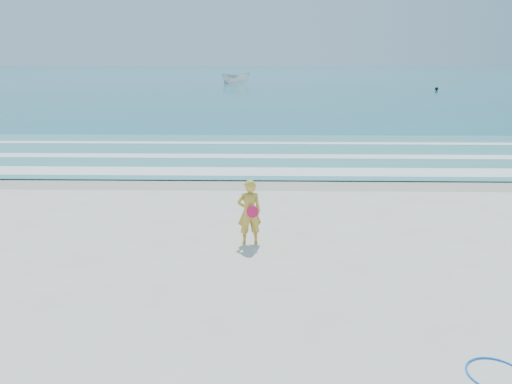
{
  "coord_description": "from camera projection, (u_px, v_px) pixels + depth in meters",
  "views": [
    {
      "loc": [
        0.9,
        -7.56,
        4.18
      ],
      "look_at": [
        0.65,
        4.0,
        1.0
      ],
      "focal_mm": 35.0,
      "sensor_mm": 36.0,
      "label": 1
    }
  ],
  "objects": [
    {
      "name": "foam_near",
      "position": [
        242.0,
        171.0,
        18.33
      ],
      "size": [
        400.0,
        1.4,
        0.01
      ],
      "primitive_type": "cube",
      "color": "white",
      "rests_on": "shallow"
    },
    {
      "name": "shallow",
      "position": [
        246.0,
        153.0,
        21.9
      ],
      "size": [
        400.0,
        10.0,
        0.01
      ],
      "primitive_type": "cube",
      "color": "#59B7AD",
      "rests_on": "ocean"
    },
    {
      "name": "hoop",
      "position": [
        496.0,
        374.0,
        6.74
      ],
      "size": [
        0.9,
        0.9,
        0.03
      ],
      "primitive_type": "torus",
      "rotation": [
        0.0,
        0.0,
        -0.16
      ],
      "color": "blue",
      "rests_on": "ground"
    },
    {
      "name": "boat",
      "position": [
        236.0,
        78.0,
        74.9
      ],
      "size": [
        4.58,
        2.64,
        1.66
      ],
      "primitive_type": "imported",
      "rotation": [
        0.0,
        0.0,
        1.32
      ],
      "color": "silver",
      "rests_on": "ocean"
    },
    {
      "name": "ground",
      "position": [
        213.0,
        311.0,
        8.42
      ],
      "size": [
        400.0,
        400.0,
        0.0
      ],
      "primitive_type": "plane",
      "color": "silver",
      "rests_on": "ground"
    },
    {
      "name": "foam_far",
      "position": [
        248.0,
        143.0,
        24.31
      ],
      "size": [
        400.0,
        0.6,
        0.01
      ],
      "primitive_type": "cube",
      "color": "white",
      "rests_on": "shallow"
    },
    {
      "name": "ocean",
      "position": [
        263.0,
        75.0,
        109.64
      ],
      "size": [
        400.0,
        190.0,
        0.04
      ],
      "primitive_type": "cube",
      "color": "#19727F",
      "rests_on": "ground"
    },
    {
      "name": "buoy",
      "position": [
        437.0,
        89.0,
        60.72
      ],
      "size": [
        0.42,
        0.42,
        0.42
      ],
      "primitive_type": "sphere",
      "color": "black",
      "rests_on": "ocean"
    },
    {
      "name": "foam_mid",
      "position": [
        245.0,
        156.0,
        21.13
      ],
      "size": [
        400.0,
        0.9,
        0.01
      ],
      "primitive_type": "cube",
      "color": "white",
      "rests_on": "shallow"
    },
    {
      "name": "wet_sand",
      "position": [
        240.0,
        181.0,
        17.09
      ],
      "size": [
        400.0,
        2.4,
        0.0
      ],
      "primitive_type": "cube",
      "color": "#B2A893",
      "rests_on": "ground"
    },
    {
      "name": "woman",
      "position": [
        249.0,
        212.0,
        11.26
      ],
      "size": [
        0.62,
        0.47,
        1.51
      ],
      "color": "gold",
      "rests_on": "ground"
    }
  ]
}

